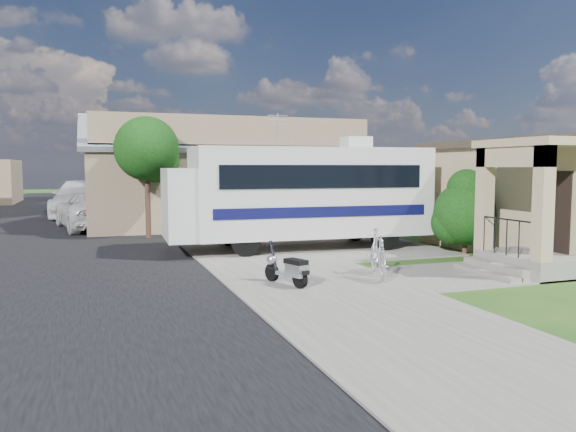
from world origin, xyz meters
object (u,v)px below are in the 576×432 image
object	(u,v)px
shrub	(466,211)
van	(81,199)
scooter	(288,269)
pickup_truck	(94,210)
garden_hose	(473,265)
motorhome	(300,193)
bicycle	(378,256)

from	to	relation	value
shrub	van	xyz separation A→B (m)	(-11.43, 18.01, -0.37)
scooter	pickup_truck	world-z (taller)	pickup_truck
garden_hose	scooter	bearing A→B (deg)	-174.09
shrub	scooter	bearing A→B (deg)	-157.72
scooter	garden_hose	size ratio (longest dim) A/B	3.32
van	garden_hose	world-z (taller)	van
shrub	motorhome	bearing A→B (deg)	150.02
pickup_truck	garden_hose	size ratio (longest dim) A/B	13.87
scooter	pickup_truck	size ratio (longest dim) A/B	0.24
garden_hose	bicycle	bearing A→B (deg)	-173.16
motorhome	scooter	world-z (taller)	motorhome
van	pickup_truck	bearing A→B (deg)	-79.80
garden_hose	van	bearing A→B (deg)	116.36
motorhome	bicycle	bearing A→B (deg)	-87.20
bicycle	van	xyz separation A→B (m)	(-6.98, 20.61, 0.40)
motorhome	garden_hose	size ratio (longest dim) A/B	20.40
shrub	garden_hose	xyz separation A→B (m)	(-1.40, -2.23, -1.25)
shrub	pickup_truck	bearing A→B (deg)	133.70
pickup_truck	van	distance (m)	6.71
bicycle	pickup_truck	size ratio (longest dim) A/B	0.33
bicycle	pickup_truck	bearing A→B (deg)	133.11
scooter	garden_hose	world-z (taller)	scooter
van	scooter	bearing A→B (deg)	-72.48
shrub	garden_hose	size ratio (longest dim) A/B	6.27
motorhome	scooter	bearing A→B (deg)	-110.91
motorhome	pickup_truck	distance (m)	10.84
garden_hose	shrub	bearing A→B (deg)	57.84
scooter	van	distance (m)	21.31
shrub	scooter	size ratio (longest dim) A/B	1.89
motorhome	shrub	bearing A→B (deg)	-27.65
motorhome	shrub	distance (m)	5.22
van	garden_hose	bearing A→B (deg)	-58.65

